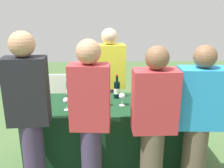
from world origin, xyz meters
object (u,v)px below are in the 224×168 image
object	(u,v)px
menu_board	(62,101)
wine_bottle_3	(162,90)
wine_glass_2	(106,98)
wine_glass_3	(122,97)
wine_glass_0	(66,101)
wine_glass_4	(161,102)
guest_1	(90,119)
wine_glass_1	(76,101)
server_pouring	(109,82)
guest_2	(154,124)
wine_bottle_1	(117,90)
wine_bottle_0	(69,90)
guest_3	(198,120)
wine_bottle_2	(149,91)
guest_0	(29,114)

from	to	relation	value
menu_board	wine_bottle_3	bearing A→B (deg)	-32.08
wine_glass_2	wine_glass_3	distance (m)	0.19
wine_glass_0	wine_glass_4	world-z (taller)	wine_glass_0
wine_glass_2	guest_1	xyz separation A→B (m)	(-0.15, -0.61, 0.03)
wine_glass_1	server_pouring	size ratio (longest dim) A/B	0.08
guest_2	wine_glass_0	bearing A→B (deg)	149.25
wine_bottle_1	menu_board	xyz separation A→B (m)	(-0.85, 0.77, -0.45)
guest_1	menu_board	world-z (taller)	guest_1
wine_bottle_0	guest_1	xyz separation A→B (m)	(0.31, -0.85, 0.01)
server_pouring	menu_board	world-z (taller)	server_pouring
wine_glass_1	menu_board	world-z (taller)	wine_glass_1
wine_glass_0	server_pouring	distance (m)	0.90
server_pouring	guest_3	world-z (taller)	server_pouring
wine_bottle_1	server_pouring	size ratio (longest dim) A/B	0.19
wine_bottle_0	wine_glass_0	bearing A→B (deg)	-88.58
guest_2	menu_board	distance (m)	2.07
wine_bottle_2	wine_glass_0	bearing A→B (deg)	-163.95
server_pouring	wine_bottle_0	bearing A→B (deg)	32.08
wine_bottle_0	wine_glass_2	xyz separation A→B (m)	(0.46, -0.24, -0.02)
menu_board	server_pouring	bearing A→B (deg)	-28.47
server_pouring	menu_board	size ratio (longest dim) A/B	1.83
guest_3	menu_board	size ratio (longest dim) A/B	1.77
guest_2	guest_3	xyz separation A→B (m)	(0.45, 0.08, -0.01)
wine_glass_3	guest_3	xyz separation A→B (m)	(0.71, -0.55, -0.05)
wine_glass_0	wine_glass_2	size ratio (longest dim) A/B	1.05
wine_bottle_0	guest_3	size ratio (longest dim) A/B	0.21
guest_1	guest_3	distance (m)	1.05
wine_glass_3	wine_glass_1	bearing A→B (deg)	-172.10
wine_bottle_0	guest_2	xyz separation A→B (m)	(0.90, -0.86, -0.05)
wine_glass_0	wine_glass_1	bearing A→B (deg)	19.89
server_pouring	guest_2	size ratio (longest dim) A/B	1.03
wine_glass_3	guest_1	bearing A→B (deg)	-118.87
guest_0	menu_board	distance (m)	1.67
guest_2	guest_3	bearing A→B (deg)	8.90
wine_bottle_2	guest_0	world-z (taller)	guest_0
wine_bottle_2	wine_glass_2	bearing A→B (deg)	-161.45
server_pouring	guest_0	distance (m)	1.43
wine_glass_2	guest_1	distance (m)	0.63
wine_glass_0	wine_glass_1	xyz separation A→B (m)	(0.10, 0.04, -0.02)
server_pouring	guest_0	xyz separation A→B (m)	(-0.79, -1.19, 0.06)
wine_bottle_2	guest_0	distance (m)	1.47
menu_board	guest_1	bearing A→B (deg)	-72.16
wine_glass_0	server_pouring	size ratio (longest dim) A/B	0.09
guest_3	wine_glass_3	bearing A→B (deg)	145.09
wine_bottle_3	guest_3	distance (m)	0.76
guest_0	server_pouring	bearing A→B (deg)	53.09
guest_0	guest_2	xyz separation A→B (m)	(1.18, -0.07, -0.09)
wine_bottle_1	wine_glass_1	size ratio (longest dim) A/B	2.32
wine_glass_0	wine_glass_2	world-z (taller)	wine_glass_0
menu_board	wine_glass_3	bearing A→B (deg)	-49.85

